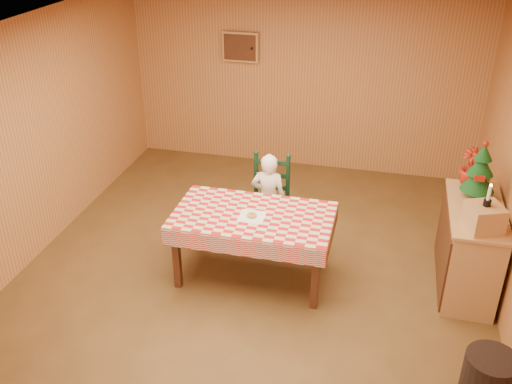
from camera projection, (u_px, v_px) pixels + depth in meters
ground at (252, 278)px, 6.17m from camera, size 6.00×6.00×0.00m
cabin_walls at (264, 101)px, 5.77m from camera, size 5.10×6.05×2.65m
dining_table at (253, 221)px, 5.89m from camera, size 1.66×0.96×0.77m
ladder_chair at (269, 201)px, 6.65m from camera, size 0.44×0.40×1.08m
seated_child at (268, 199)px, 6.57m from camera, size 0.41×0.27×1.12m
napkin at (252, 217)px, 5.81m from camera, size 0.27×0.27×0.00m
donut at (252, 215)px, 5.80m from camera, size 0.13×0.13×0.03m
shelf_unit at (468, 247)px, 5.86m from camera, size 0.54×1.24×0.93m
crate at (484, 218)px, 5.23m from camera, size 0.39×0.39×0.25m
christmas_tree at (480, 172)px, 5.72m from camera, size 0.34×0.34×0.62m
flower_arrangement at (471, 167)px, 6.02m from camera, size 0.24×0.24×0.40m
candle_set at (488, 199)px, 5.14m from camera, size 0.07×0.07×0.22m
storage_bin at (489, 377)px, 4.63m from camera, size 0.54×0.54×0.43m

